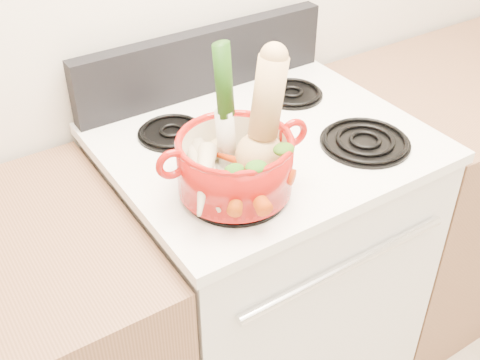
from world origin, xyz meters
TOP-DOWN VIEW (x-y plane):
  - stove_body at (0.00, 1.40)m, footprint 0.76×0.65m
  - cooktop at (0.00, 1.40)m, footprint 0.78×0.67m
  - control_backsplash at (0.00, 1.70)m, footprint 0.76×0.05m
  - oven_handle at (0.00, 1.06)m, footprint 0.60×0.02m
  - burner_front_left at (-0.19, 1.24)m, footprint 0.22×0.22m
  - burner_front_right at (0.19, 1.24)m, footprint 0.22×0.22m
  - burner_back_left at (-0.19, 1.54)m, footprint 0.17×0.17m
  - burner_back_right at (0.19, 1.54)m, footprint 0.17×0.17m
  - dutch_oven at (-0.19, 1.25)m, footprint 0.28×0.28m
  - pot_handle_left at (-0.33, 1.26)m, footprint 0.07×0.03m
  - pot_handle_right at (-0.05, 1.23)m, footprint 0.07×0.03m
  - squash at (-0.12, 1.24)m, footprint 0.15×0.12m
  - leek at (-0.17, 1.30)m, footprint 0.07×0.08m
  - ginger at (-0.17, 1.34)m, footprint 0.09×0.07m
  - parsnip_0 at (-0.26, 1.26)m, footprint 0.09×0.21m
  - parsnip_1 at (-0.24, 1.26)m, footprint 0.08×0.20m
  - parsnip_2 at (-0.25, 1.30)m, footprint 0.09×0.20m
  - parsnip_3 at (-0.28, 1.23)m, footprint 0.15×0.18m
  - carrot_0 at (-0.19, 1.18)m, footprint 0.07×0.18m
  - carrot_1 at (-0.22, 1.18)m, footprint 0.12×0.13m
  - carrot_2 at (-0.16, 1.22)m, footprint 0.13×0.18m

SIDE VIEW (x-z plane):
  - stove_body at x=0.00m, z-range 0.00..0.92m
  - oven_handle at x=0.00m, z-range 0.77..0.79m
  - cooktop at x=0.00m, z-range 0.92..0.95m
  - burner_front_left at x=-0.19m, z-range 0.95..0.97m
  - burner_front_right at x=0.19m, z-range 0.95..0.97m
  - burner_back_left at x=-0.19m, z-range 0.95..0.97m
  - burner_back_right at x=0.19m, z-range 0.95..0.97m
  - ginger at x=-0.17m, z-range 0.99..1.03m
  - carrot_0 at x=-0.19m, z-range 0.99..1.04m
  - carrot_1 at x=-0.22m, z-range 0.99..1.04m
  - parsnip_0 at x=-0.26m, z-range 0.99..1.05m
  - carrot_2 at x=-0.16m, z-range 1.00..1.05m
  - parsnip_1 at x=-0.24m, z-range 1.00..1.05m
  - dutch_oven at x=-0.19m, z-range 0.97..1.09m
  - parsnip_2 at x=-0.25m, z-range 1.00..1.06m
  - parsnip_3 at x=-0.28m, z-range 1.01..1.07m
  - control_backsplash at x=0.00m, z-range 0.95..1.13m
  - pot_handle_left at x=-0.33m, z-range 1.04..1.11m
  - pot_handle_right at x=-0.05m, z-range 1.04..1.11m
  - squash at x=-0.12m, z-range 0.99..1.27m
  - leek at x=-0.17m, z-range 0.99..1.29m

